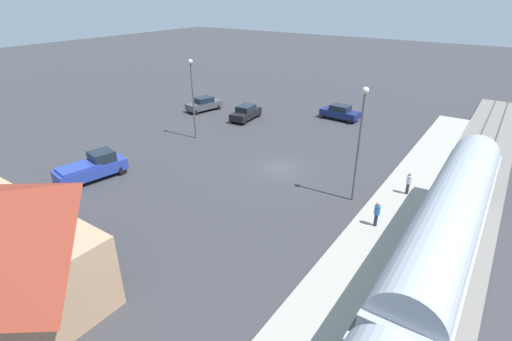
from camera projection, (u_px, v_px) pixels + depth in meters
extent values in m
plane|color=#38383D|center=(280.00, 168.00, 32.87)|extent=(200.00, 200.00, 0.00)
cube|color=slate|center=(458.00, 216.00, 25.67)|extent=(4.80, 70.00, 0.18)
cube|color=#59544C|center=(471.00, 218.00, 25.24)|extent=(0.10, 70.00, 0.12)
cube|color=#59544C|center=(447.00, 211.00, 25.98)|extent=(0.10, 70.00, 0.12)
cube|color=#A8A399|center=(398.00, 199.00, 27.69)|extent=(3.20, 46.00, 0.30)
cube|color=#ADB2BC|center=(445.00, 240.00, 19.77)|extent=(2.90, 18.45, 3.70)
cube|color=gold|center=(415.00, 236.00, 20.65)|extent=(0.04, 16.98, 0.36)
cylinder|color=#ADB2BC|center=(452.00, 211.00, 19.02)|extent=(2.75, 17.71, 2.76)
cube|color=#4C3323|center=(56.00, 244.00, 21.31)|extent=(1.10, 0.08, 2.10)
cylinder|color=#333338|center=(407.00, 189.00, 27.92)|extent=(0.22, 0.22, 0.85)
cylinder|color=silver|center=(409.00, 180.00, 27.61)|extent=(0.36, 0.36, 0.62)
sphere|color=tan|center=(410.00, 174.00, 27.42)|extent=(0.24, 0.24, 0.24)
cylinder|color=#23284C|center=(376.00, 220.00, 24.13)|extent=(0.22, 0.22, 0.85)
cylinder|color=#2D72B7|center=(377.00, 210.00, 23.81)|extent=(0.36, 0.36, 0.62)
sphere|color=tan|center=(378.00, 204.00, 23.63)|extent=(0.24, 0.24, 0.24)
cube|color=navy|center=(340.00, 114.00, 44.84)|extent=(4.60, 2.10, 0.76)
cube|color=#19232D|center=(340.00, 108.00, 44.54)|extent=(2.25, 1.74, 0.64)
cylinder|color=black|center=(323.00, 116.00, 45.37)|extent=(0.22, 0.68, 0.68)
cylinder|color=black|center=(330.00, 113.00, 46.51)|extent=(0.22, 0.68, 0.68)
cylinder|color=black|center=(350.00, 121.00, 43.49)|extent=(0.22, 0.68, 0.68)
cylinder|color=black|center=(356.00, 118.00, 44.63)|extent=(0.22, 0.68, 0.68)
cube|color=#47494F|center=(204.00, 105.00, 48.09)|extent=(2.80, 4.80, 0.76)
cube|color=#19232D|center=(204.00, 100.00, 47.79)|extent=(2.06, 2.47, 0.64)
cylinder|color=black|center=(197.00, 112.00, 46.68)|extent=(0.22, 0.68, 0.68)
cylinder|color=black|center=(189.00, 109.00, 47.74)|extent=(0.22, 0.68, 0.68)
cylinder|color=black|center=(219.00, 107.00, 48.76)|extent=(0.22, 0.68, 0.68)
cylinder|color=black|center=(211.00, 104.00, 49.82)|extent=(0.22, 0.68, 0.68)
cube|color=#283D9E|center=(91.00, 170.00, 30.52)|extent=(2.88, 5.66, 0.92)
cube|color=#19232D|center=(102.00, 156.00, 30.80)|extent=(2.00, 2.00, 0.84)
cylinder|color=black|center=(112.00, 164.00, 32.65)|extent=(0.22, 0.76, 0.76)
cylinder|color=black|center=(122.00, 170.00, 31.56)|extent=(0.22, 0.76, 0.76)
cylinder|color=black|center=(61.00, 180.00, 29.88)|extent=(0.22, 0.76, 0.76)
cylinder|color=black|center=(69.00, 188.00, 28.79)|extent=(0.22, 0.76, 0.76)
cube|color=#283D9E|center=(78.00, 167.00, 29.67)|extent=(2.35, 3.25, 0.20)
cube|color=black|center=(246.00, 114.00, 44.71)|extent=(2.25, 4.65, 0.76)
cube|color=#19232D|center=(246.00, 108.00, 44.41)|extent=(1.82, 2.30, 0.64)
cylinder|color=black|center=(244.00, 122.00, 43.18)|extent=(0.22, 0.68, 0.68)
cylinder|color=black|center=(232.00, 120.00, 43.88)|extent=(0.22, 0.68, 0.68)
cylinder|color=black|center=(259.00, 114.00, 45.87)|extent=(0.22, 0.68, 0.68)
cylinder|color=black|center=(247.00, 112.00, 46.57)|extent=(0.22, 0.68, 0.68)
cylinder|color=#515156|center=(358.00, 150.00, 26.18)|extent=(0.16, 0.16, 7.90)
sphere|color=#EAE5C6|center=(366.00, 90.00, 24.41)|extent=(0.44, 0.44, 0.44)
cylinder|color=#515156|center=(193.00, 102.00, 37.91)|extent=(0.16, 0.16, 7.54)
sphere|color=#EAE5C6|center=(190.00, 62.00, 36.21)|extent=(0.44, 0.44, 0.44)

